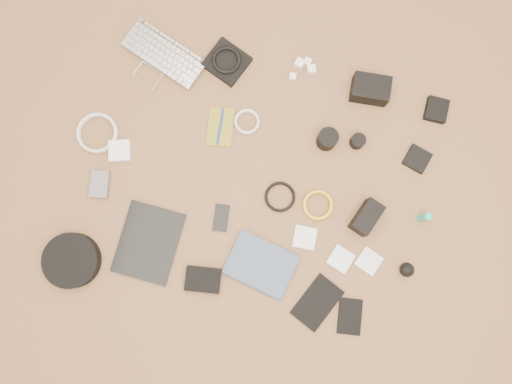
% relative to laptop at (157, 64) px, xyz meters
% --- Properties ---
extents(room_shell, '(4.04, 4.04, 2.58)m').
position_rel_laptop_xyz_m(room_shell, '(0.46, -0.35, 1.24)').
color(room_shell, brown).
rests_on(room_shell, ground).
extents(laptop, '(0.38, 0.32, 0.03)m').
position_rel_laptop_xyz_m(laptop, '(0.00, 0.00, 0.00)').
color(laptop, '#B8B8BD').
rests_on(laptop, ground).
extents(headphone_pouch, '(0.19, 0.18, 0.03)m').
position_rel_laptop_xyz_m(headphone_pouch, '(0.26, 0.08, 0.00)').
color(headphone_pouch, black).
rests_on(headphone_pouch, ground).
extents(headphones, '(0.14, 0.14, 0.01)m').
position_rel_laptop_xyz_m(headphones, '(0.26, 0.08, 0.02)').
color(headphones, black).
rests_on(headphones, headphone_pouch).
extents(charger_a, '(0.04, 0.04, 0.03)m').
position_rel_laptop_xyz_m(charger_a, '(0.53, 0.14, 0.00)').
color(charger_a, white).
rests_on(charger_a, ground).
extents(charger_b, '(0.03, 0.03, 0.03)m').
position_rel_laptop_xyz_m(charger_b, '(0.56, 0.15, -0.00)').
color(charger_b, white).
rests_on(charger_b, ground).
extents(charger_c, '(0.04, 0.04, 0.03)m').
position_rel_laptop_xyz_m(charger_c, '(0.59, 0.13, 0.00)').
color(charger_c, white).
rests_on(charger_c, ground).
extents(charger_d, '(0.03, 0.03, 0.02)m').
position_rel_laptop_xyz_m(charger_d, '(0.52, 0.08, -0.00)').
color(charger_d, white).
rests_on(charger_d, ground).
extents(dslr_camera, '(0.15, 0.11, 0.08)m').
position_rel_laptop_xyz_m(dslr_camera, '(0.82, 0.10, 0.03)').
color(dslr_camera, black).
rests_on(dslr_camera, ground).
extents(lens_pouch, '(0.08, 0.09, 0.03)m').
position_rel_laptop_xyz_m(lens_pouch, '(1.09, 0.09, 0.00)').
color(lens_pouch, black).
rests_on(lens_pouch, ground).
extents(notebook_olive, '(0.12, 0.16, 0.01)m').
position_rel_laptop_xyz_m(notebook_olive, '(0.30, -0.18, -0.01)').
color(notebook_olive, olive).
rests_on(notebook_olive, ground).
extents(pen_blue, '(0.02, 0.14, 0.01)m').
position_rel_laptop_xyz_m(pen_blue, '(0.30, -0.18, -0.00)').
color(pen_blue, '#142CA6').
rests_on(pen_blue, notebook_olive).
extents(cable_white_a, '(0.11, 0.11, 0.01)m').
position_rel_laptop_xyz_m(cable_white_a, '(0.40, -0.13, -0.01)').
color(cable_white_a, silver).
rests_on(cable_white_a, ground).
extents(lens_a, '(0.10, 0.10, 0.08)m').
position_rel_laptop_xyz_m(lens_a, '(0.71, -0.13, 0.03)').
color(lens_a, black).
rests_on(lens_a, ground).
extents(lens_b, '(0.06, 0.06, 0.05)m').
position_rel_laptop_xyz_m(lens_b, '(0.82, -0.11, 0.01)').
color(lens_b, black).
rests_on(lens_b, ground).
extents(card_reader, '(0.11, 0.11, 0.02)m').
position_rel_laptop_xyz_m(card_reader, '(1.06, -0.11, -0.00)').
color(card_reader, black).
rests_on(card_reader, ground).
extents(power_brick, '(0.10, 0.10, 0.03)m').
position_rel_laptop_xyz_m(power_brick, '(-0.04, -0.37, 0.00)').
color(power_brick, white).
rests_on(power_brick, ground).
extents(cable_white_b, '(0.16, 0.16, 0.01)m').
position_rel_laptop_xyz_m(cable_white_b, '(-0.15, -0.32, -0.01)').
color(cable_white_b, silver).
rests_on(cable_white_b, ground).
extents(cable_black, '(0.12, 0.12, 0.01)m').
position_rel_laptop_xyz_m(cable_black, '(0.59, -0.38, -0.01)').
color(cable_black, black).
rests_on(cable_black, ground).
extents(cable_yellow, '(0.15, 0.15, 0.01)m').
position_rel_laptop_xyz_m(cable_yellow, '(0.73, -0.38, -0.01)').
color(cable_yellow, gold).
rests_on(cable_yellow, ground).
extents(flash, '(0.11, 0.14, 0.09)m').
position_rel_laptop_xyz_m(flash, '(0.91, -0.38, 0.03)').
color(flash, black).
rests_on(flash, ground).
extents(lens_cleaner, '(0.03, 0.03, 0.09)m').
position_rel_laptop_xyz_m(lens_cleaner, '(1.12, -0.33, 0.03)').
color(lens_cleaner, '#19A693').
rests_on(lens_cleaner, ground).
extents(battery_charger, '(0.08, 0.11, 0.03)m').
position_rel_laptop_xyz_m(battery_charger, '(-0.08, -0.51, 0.00)').
color(battery_charger, '#5D5D62').
rests_on(battery_charger, ground).
extents(tablet, '(0.22, 0.28, 0.01)m').
position_rel_laptop_xyz_m(tablet, '(0.16, -0.67, -0.01)').
color(tablet, black).
rests_on(tablet, ground).
extents(phone, '(0.07, 0.11, 0.01)m').
position_rel_laptop_xyz_m(phone, '(0.39, -0.52, -0.01)').
color(phone, black).
rests_on(phone, ground).
extents(filter_case_left, '(0.09, 0.09, 0.01)m').
position_rel_laptop_xyz_m(filter_case_left, '(0.72, -0.51, -0.01)').
color(filter_case_left, silver).
rests_on(filter_case_left, ground).
extents(filter_case_mid, '(0.10, 0.10, 0.01)m').
position_rel_laptop_xyz_m(filter_case_mid, '(0.86, -0.55, -0.01)').
color(filter_case_mid, silver).
rests_on(filter_case_mid, ground).
extents(filter_case_right, '(0.10, 0.10, 0.01)m').
position_rel_laptop_xyz_m(filter_case_right, '(0.97, -0.53, -0.01)').
color(filter_case_right, silver).
rests_on(filter_case_right, ground).
extents(air_blower, '(0.07, 0.07, 0.05)m').
position_rel_laptop_xyz_m(air_blower, '(1.10, -0.53, 0.01)').
color(air_blower, black).
rests_on(air_blower, ground).
extents(headphone_case, '(0.25, 0.25, 0.06)m').
position_rel_laptop_xyz_m(headphone_case, '(-0.09, -0.80, 0.02)').
color(headphone_case, black).
rests_on(headphone_case, ground).
extents(drive_case, '(0.14, 0.11, 0.03)m').
position_rel_laptop_xyz_m(drive_case, '(0.39, -0.75, 0.00)').
color(drive_case, black).
rests_on(drive_case, ground).
extents(paperback, '(0.27, 0.22, 0.02)m').
position_rel_laptop_xyz_m(paperback, '(0.56, -0.73, -0.00)').
color(paperback, '#3D4E68').
rests_on(paperback, ground).
extents(notebook_black_a, '(0.18, 0.21, 0.01)m').
position_rel_laptop_xyz_m(notebook_black_a, '(0.82, -0.73, -0.01)').
color(notebook_black_a, black).
rests_on(notebook_black_a, ground).
extents(notebook_black_b, '(0.10, 0.14, 0.01)m').
position_rel_laptop_xyz_m(notebook_black_b, '(0.94, -0.75, -0.01)').
color(notebook_black_b, black).
rests_on(notebook_black_b, ground).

